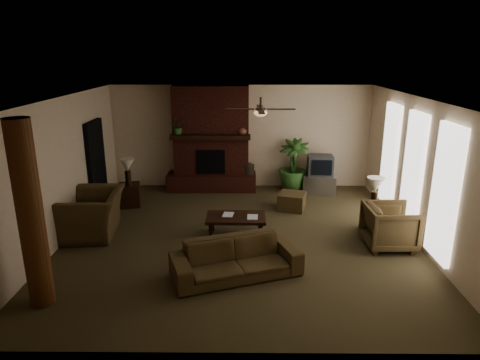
{
  "coord_description": "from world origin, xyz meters",
  "views": [
    {
      "loc": [
        0.07,
        -8.0,
        3.64
      ],
      "look_at": [
        0.0,
        0.4,
        1.1
      ],
      "focal_mm": 31.86,
      "sensor_mm": 36.0,
      "label": 1
    }
  ],
  "objects_px": {
    "sofa": "(236,253)",
    "side_table_left": "(130,195)",
    "armchair_right": "(390,224)",
    "side_table_right": "(373,219)",
    "log_column": "(31,216)",
    "floor_plant": "(293,176)",
    "armchair_left": "(90,207)",
    "ottoman": "(292,201)",
    "floor_vase": "(248,174)",
    "coffee_table": "(236,219)",
    "tv_stand": "(320,184)",
    "lamp_left": "(127,167)",
    "lamp_right": "(375,187)"
  },
  "relations": [
    {
      "from": "sofa",
      "to": "side_table_left",
      "type": "xyz_separation_m",
      "value": [
        -2.67,
        3.4,
        -0.14
      ]
    },
    {
      "from": "armchair_right",
      "to": "side_table_right",
      "type": "bearing_deg",
      "value": 5.55
    },
    {
      "from": "log_column",
      "to": "floor_plant",
      "type": "bearing_deg",
      "value": 51.48
    },
    {
      "from": "armchair_left",
      "to": "armchair_right",
      "type": "distance_m",
      "value": 5.97
    },
    {
      "from": "armchair_right",
      "to": "ottoman",
      "type": "distance_m",
      "value": 2.65
    },
    {
      "from": "floor_vase",
      "to": "armchair_left",
      "type": "bearing_deg",
      "value": -137.1
    },
    {
      "from": "floor_vase",
      "to": "side_table_right",
      "type": "bearing_deg",
      "value": -47.41
    },
    {
      "from": "log_column",
      "to": "side_table_right",
      "type": "xyz_separation_m",
      "value": [
        5.75,
        2.72,
        -1.12
      ]
    },
    {
      "from": "armchair_left",
      "to": "coffee_table",
      "type": "distance_m",
      "value": 2.98
    },
    {
      "from": "floor_plant",
      "to": "side_table_right",
      "type": "bearing_deg",
      "value": -63.3
    },
    {
      "from": "ottoman",
      "to": "tv_stand",
      "type": "xyz_separation_m",
      "value": [
        0.88,
        1.24,
        0.05
      ]
    },
    {
      "from": "sofa",
      "to": "lamp_left",
      "type": "distance_m",
      "value": 4.32
    },
    {
      "from": "side_table_right",
      "to": "lamp_right",
      "type": "height_order",
      "value": "lamp_right"
    },
    {
      "from": "sofa",
      "to": "side_table_right",
      "type": "distance_m",
      "value": 3.41
    },
    {
      "from": "armchair_right",
      "to": "lamp_right",
      "type": "height_order",
      "value": "lamp_right"
    },
    {
      "from": "ottoman",
      "to": "side_table_right",
      "type": "xyz_separation_m",
      "value": [
        1.56,
        -1.31,
        0.08
      ]
    },
    {
      "from": "tv_stand",
      "to": "side_table_right",
      "type": "bearing_deg",
      "value": -60.6
    },
    {
      "from": "ottoman",
      "to": "sofa",
      "type": "bearing_deg",
      "value": -111.9
    },
    {
      "from": "armchair_left",
      "to": "floor_plant",
      "type": "height_order",
      "value": "armchair_left"
    },
    {
      "from": "floor_vase",
      "to": "lamp_left",
      "type": "relative_size",
      "value": 1.18
    },
    {
      "from": "armchair_right",
      "to": "tv_stand",
      "type": "xyz_separation_m",
      "value": [
        -0.77,
        3.29,
        -0.22
      ]
    },
    {
      "from": "coffee_table",
      "to": "side_table_right",
      "type": "relative_size",
      "value": 2.18
    },
    {
      "from": "sofa",
      "to": "lamp_left",
      "type": "height_order",
      "value": "lamp_left"
    },
    {
      "from": "armchair_right",
      "to": "sofa",
      "type": "bearing_deg",
      "value": 109.73
    },
    {
      "from": "ottoman",
      "to": "floor_vase",
      "type": "relative_size",
      "value": 0.78
    },
    {
      "from": "armchair_right",
      "to": "lamp_left",
      "type": "relative_size",
      "value": 1.43
    },
    {
      "from": "armchair_right",
      "to": "floor_plant",
      "type": "height_order",
      "value": "armchair_right"
    },
    {
      "from": "floor_plant",
      "to": "ottoman",
      "type": "bearing_deg",
      "value": -96.88
    },
    {
      "from": "armchair_left",
      "to": "side_table_right",
      "type": "relative_size",
      "value": 2.51
    },
    {
      "from": "armchair_left",
      "to": "floor_vase",
      "type": "relative_size",
      "value": 1.79
    },
    {
      "from": "armchair_left",
      "to": "lamp_left",
      "type": "height_order",
      "value": "armchair_left"
    },
    {
      "from": "floor_vase",
      "to": "armchair_right",
      "type": "bearing_deg",
      "value": -52.97
    },
    {
      "from": "armchair_right",
      "to": "coffee_table",
      "type": "bearing_deg",
      "value": 79.07
    },
    {
      "from": "armchair_left",
      "to": "tv_stand",
      "type": "relative_size",
      "value": 1.62
    },
    {
      "from": "tv_stand",
      "to": "floor_plant",
      "type": "distance_m",
      "value": 0.75
    },
    {
      "from": "armchair_left",
      "to": "tv_stand",
      "type": "distance_m",
      "value": 5.87
    },
    {
      "from": "ottoman",
      "to": "lamp_left",
      "type": "xyz_separation_m",
      "value": [
        -3.94,
        0.17,
        0.8
      ]
    },
    {
      "from": "ottoman",
      "to": "lamp_left",
      "type": "height_order",
      "value": "lamp_left"
    },
    {
      "from": "log_column",
      "to": "lamp_right",
      "type": "bearing_deg",
      "value": 25.03
    },
    {
      "from": "side_table_left",
      "to": "armchair_right",
      "type": "bearing_deg",
      "value": -21.97
    },
    {
      "from": "sofa",
      "to": "floor_vase",
      "type": "bearing_deg",
      "value": 67.49
    },
    {
      "from": "armchair_right",
      "to": "floor_vase",
      "type": "relative_size",
      "value": 1.21
    },
    {
      "from": "armchair_right",
      "to": "lamp_right",
      "type": "xyz_separation_m",
      "value": [
        -0.13,
        0.69,
        0.54
      ]
    },
    {
      "from": "armchair_left",
      "to": "side_table_right",
      "type": "distance_m",
      "value": 5.87
    },
    {
      "from": "sofa",
      "to": "armchair_left",
      "type": "bearing_deg",
      "value": 131.09
    },
    {
      "from": "armchair_left",
      "to": "coffee_table",
      "type": "bearing_deg",
      "value": 83.53
    },
    {
      "from": "log_column",
      "to": "sofa",
      "type": "relative_size",
      "value": 1.31
    },
    {
      "from": "armchair_right",
      "to": "tv_stand",
      "type": "relative_size",
      "value": 1.09
    },
    {
      "from": "armchair_left",
      "to": "floor_plant",
      "type": "xyz_separation_m",
      "value": [
        4.47,
        2.95,
        -0.21
      ]
    },
    {
      "from": "sofa",
      "to": "armchair_right",
      "type": "bearing_deg",
      "value": 1.59
    }
  ]
}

